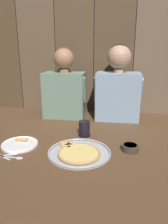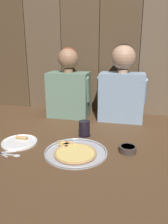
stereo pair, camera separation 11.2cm
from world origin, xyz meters
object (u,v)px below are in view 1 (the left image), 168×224
object	(u,v)px
dinner_plate	(20,144)
dipping_bowl	(130,147)
pizza_tray	(79,152)
drinking_glass	(84,128)
diner_left	(64,87)
diner_right	(118,85)

from	to	relation	value
dinner_plate	dipping_bowl	xyz separation A→B (m)	(0.71, 0.03, 0.01)
pizza_tray	dinner_plate	world-z (taller)	dinner_plate
pizza_tray	drinking_glass	world-z (taller)	drinking_glass
dipping_bowl	diner_left	xyz separation A→B (m)	(-0.56, 0.62, 0.25)
pizza_tray	dipping_bowl	distance (m)	0.32
dinner_plate	diner_right	bearing A→B (deg)	46.29
dipping_bowl	diner_left	size ratio (longest dim) A/B	0.17
drinking_glass	diner_left	xyz separation A→B (m)	(-0.24, 0.42, 0.22)
diner_left	diner_right	xyz separation A→B (m)	(0.47, 0.00, 0.02)
diner_right	drinking_glass	bearing A→B (deg)	-118.42
drinking_glass	dipping_bowl	bearing A→B (deg)	-31.68
diner_left	diner_right	size ratio (longest dim) A/B	0.96
pizza_tray	diner_left	distance (m)	0.80
dipping_bowl	drinking_glass	bearing A→B (deg)	148.32
pizza_tray	diner_right	distance (m)	0.80
dinner_plate	diner_left	world-z (taller)	diner_left
pizza_tray	diner_left	world-z (taller)	diner_left
pizza_tray	diner_left	xyz separation A→B (m)	(-0.25, 0.71, 0.27)
dinner_plate	dipping_bowl	size ratio (longest dim) A/B	2.27
dinner_plate	dipping_bowl	world-z (taller)	dipping_bowl
diner_left	diner_right	bearing A→B (deg)	0.09
diner_left	diner_right	world-z (taller)	diner_right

